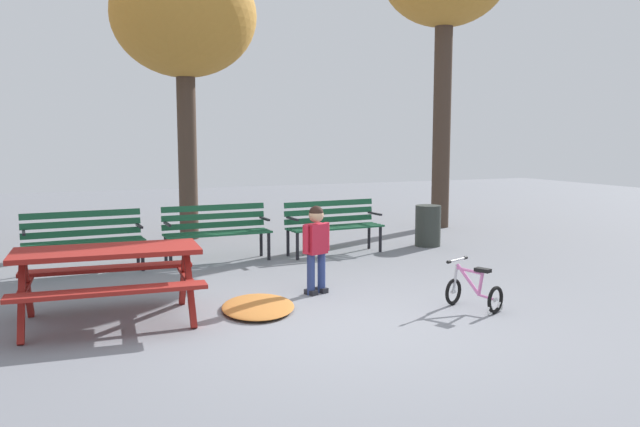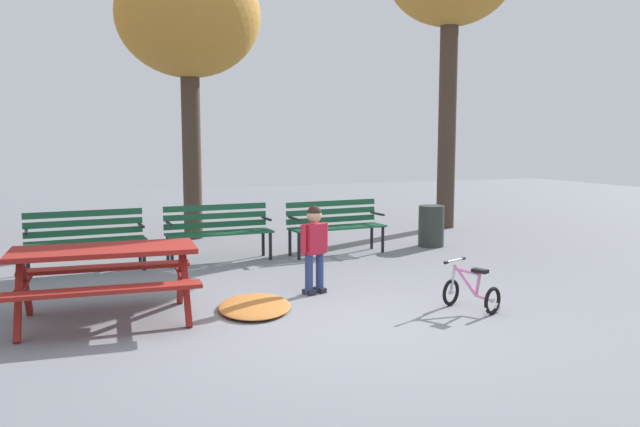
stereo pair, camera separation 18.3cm
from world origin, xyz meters
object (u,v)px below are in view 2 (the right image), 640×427
Objects in this scene: park_bench_far_left at (86,236)px; park_bench_left at (218,228)px; trash_bin at (431,226)px; picnic_table at (105,264)px; kids_bicycle at (472,292)px; park_bench_right at (335,222)px; child_standing at (314,242)px.

park_bench_far_left is 1.01× the size of park_bench_left.
picnic_table is at bearing -154.10° from trash_bin.
kids_bicycle is (1.93, -3.80, -0.31)m from park_bench_left.
park_bench_far_left is 5.62m from trash_bin.
park_bench_far_left is 2.56× the size of kids_bicycle.
park_bench_left is at bearing 57.02° from picnic_table.
child_standing is at bearing -118.45° from park_bench_right.
picnic_table reaches higher than trash_bin.
park_bench_left is 2.54× the size of kids_bicycle.
trash_bin is at bearing 0.26° from park_bench_right.
child_standing reaches higher than park_bench_far_left.
park_bench_right is at bearing 35.83° from picnic_table.
park_bench_left is at bearing 116.91° from kids_bicycle.
park_bench_right is 1.52× the size of child_standing.
park_bench_left is 3.72m from trash_bin.
park_bench_left is 1.51× the size of child_standing.
park_bench_right is 2.71m from child_standing.
picnic_table is 2.42m from child_standing.
park_bench_far_left reaches higher than trash_bin.
picnic_table is 2.98× the size of kids_bicycle.
trash_bin is at bearing 25.90° from picnic_table.
picnic_table is at bearing 164.41° from kids_bicycle.
park_bench_far_left is at bearing 179.88° from park_bench_right.
picnic_table reaches higher than kids_bicycle.
child_standing is (2.40, 0.29, 0.04)m from picnic_table.
picnic_table is 3.30m from park_bench_left.
park_bench_left is 0.99× the size of park_bench_right.
child_standing is at bearing -76.23° from park_bench_left.
trash_bin is (5.61, 0.00, -0.16)m from park_bench_far_left.
park_bench_right is (3.69, 2.66, -0.08)m from picnic_table.
park_bench_right reaches higher than trash_bin.
kids_bicycle is at bearing -45.05° from child_standing.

